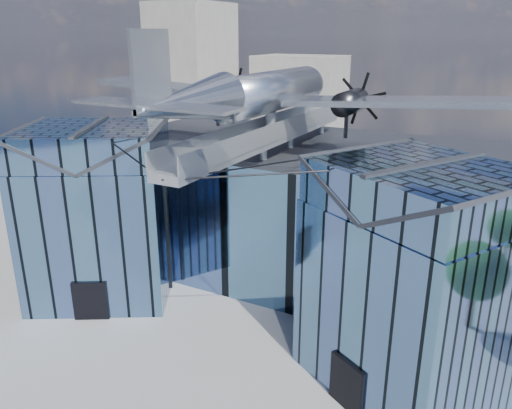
% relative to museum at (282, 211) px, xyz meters
% --- Properties ---
extents(ground_plane, '(120.00, 120.00, 0.00)m').
position_rel_museum_xyz_m(ground_plane, '(-0.00, -5.82, -5.54)').
color(ground_plane, gray).
extents(museum, '(32.88, 24.50, 17.60)m').
position_rel_museum_xyz_m(museum, '(0.00, 0.00, 0.00)').
color(museum, '#496B96').
rests_on(museum, ground).
extents(bg_towers, '(77.00, 24.50, 26.00)m').
position_rel_museum_xyz_m(bg_towers, '(1.45, 44.67, 4.47)').
color(bg_towers, gray).
rests_on(bg_towers, ground).
extents(tree_plaza_w, '(3.34, 3.34, 5.11)m').
position_rel_museum_xyz_m(tree_plaza_w, '(-20.44, -4.98, -2.08)').
color(tree_plaza_w, '#332114').
rests_on(tree_plaza_w, ground).
extents(tree_side_w, '(4.85, 4.85, 5.93)m').
position_rel_museum_xyz_m(tree_side_w, '(-25.30, 7.10, -1.53)').
color(tree_side_w, '#332114').
rests_on(tree_side_w, ground).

